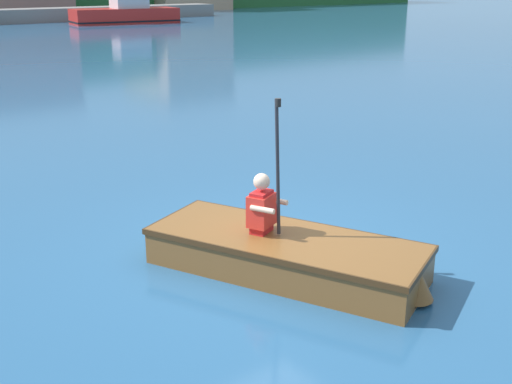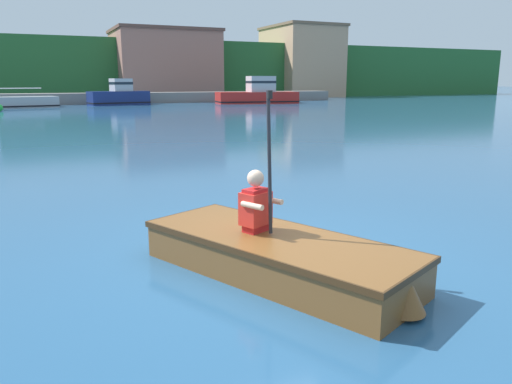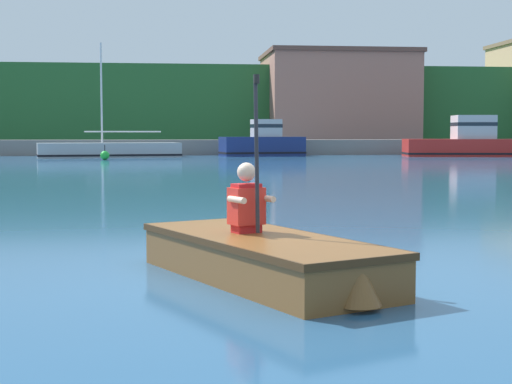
% 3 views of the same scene
% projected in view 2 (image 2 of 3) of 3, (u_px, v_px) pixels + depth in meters
% --- Properties ---
extents(ground_plane, '(300.00, 300.00, 0.00)m').
position_uv_depth(ground_plane, '(273.00, 259.00, 5.42)').
color(ground_plane, '#28567F').
extents(shoreline_ridge, '(120.00, 20.00, 6.15)m').
position_uv_depth(shoreline_ridge, '(47.00, 70.00, 56.60)').
color(shoreline_ridge, '#28602D').
rests_on(shoreline_ridge, ground).
extents(waterfront_office_block_center, '(10.69, 8.50, 7.19)m').
position_uv_depth(waterfront_office_block_center, '(165.00, 65.00, 53.43)').
color(waterfront_office_block_center, '#9E6B5B').
rests_on(waterfront_office_block_center, ground).
extents(waterfront_apartment_right, '(7.60, 9.48, 8.42)m').
position_uv_depth(waterfront_apartment_right, '(301.00, 61.00, 61.32)').
color(waterfront_apartment_right, tan).
rests_on(waterfront_apartment_right, ground).
extents(marina_dock, '(50.42, 2.40, 0.90)m').
position_uv_depth(marina_dock, '(58.00, 99.00, 40.86)').
color(marina_dock, slate).
rests_on(marina_dock, ground).
extents(moored_boat_dock_west_end, '(7.20, 3.45, 2.29)m').
position_uv_depth(moored_boat_dock_west_end, '(258.00, 94.00, 42.88)').
color(moored_boat_dock_west_end, red).
rests_on(moored_boat_dock_west_end, ground).
extents(moored_boat_dock_west_inner, '(7.79, 3.62, 6.08)m').
position_uv_depth(moored_boat_dock_west_inner, '(1.00, 103.00, 35.28)').
color(moored_boat_dock_west_inner, '#9EA3A8').
rests_on(moored_boat_dock_west_inner, ground).
extents(moored_boat_dock_center_near, '(4.98, 2.61, 2.08)m').
position_uv_depth(moored_boat_dock_center_near, '(119.00, 96.00, 39.99)').
color(moored_boat_dock_center_near, navy).
rests_on(moored_boat_dock_center_near, ground).
extents(rowboat_foreground, '(2.13, 3.03, 0.39)m').
position_uv_depth(rowboat_foreground, '(280.00, 254.00, 4.90)').
color(rowboat_foreground, brown).
rests_on(rowboat_foreground, ground).
extents(person_paddler, '(0.43, 0.43, 1.41)m').
position_uv_depth(person_paddler, '(256.00, 203.00, 5.01)').
color(person_paddler, red).
rests_on(person_paddler, rowboat_foreground).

